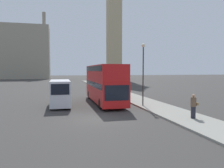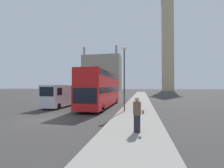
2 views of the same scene
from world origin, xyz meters
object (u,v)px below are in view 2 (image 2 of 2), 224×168
object	(u,v)px
parked_sedan	(103,93)
white_van	(60,95)
red_double_decker_bus	(102,88)
street_lamp	(124,69)
clock_tower	(167,25)
pedestrian	(137,114)

from	to	relation	value
parked_sedan	white_van	bearing A→B (deg)	-89.43
red_double_decker_bus	street_lamp	xyz separation A→B (m)	(3.27, -3.72, 1.80)
white_van	red_double_decker_bus	bearing A→B (deg)	16.45
white_van	street_lamp	bearing A→B (deg)	-15.51
red_double_decker_bus	street_lamp	world-z (taller)	street_lamp
clock_tower	street_lamp	size ratio (longest dim) A/B	11.84
clock_tower	white_van	size ratio (longest dim) A/B	13.54
pedestrian	parked_sedan	bearing A→B (deg)	107.93
white_van	pedestrian	world-z (taller)	white_van
street_lamp	parked_sedan	size ratio (longest dim) A/B	1.33
pedestrian	street_lamp	world-z (taller)	street_lamp
red_double_decker_bus	street_lamp	distance (m)	5.27
clock_tower	pedestrian	distance (m)	90.90
red_double_decker_bus	pedestrian	distance (m)	11.29
white_van	pedestrian	bearing A→B (deg)	-42.29
red_double_decker_bus	clock_tower	bearing A→B (deg)	74.89
red_double_decker_bus	pedestrian	bearing A→B (deg)	-65.21
white_van	street_lamp	size ratio (longest dim) A/B	0.87
clock_tower	street_lamp	world-z (taller)	clock_tower
red_double_decker_bus	white_van	distance (m)	5.20
clock_tower	red_double_decker_bus	bearing A→B (deg)	-105.11
street_lamp	parked_sedan	bearing A→B (deg)	109.36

